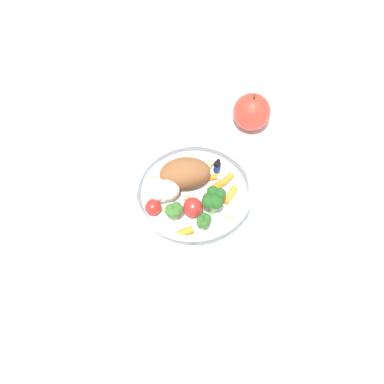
{
  "coord_description": "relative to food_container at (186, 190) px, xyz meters",
  "views": [
    {
      "loc": [
        -0.17,
        0.35,
        0.72
      ],
      "look_at": [
        0.01,
        -0.01,
        0.04
      ],
      "focal_mm": 44.26,
      "sensor_mm": 36.0,
      "label": 1
    }
  ],
  "objects": [
    {
      "name": "folded_napkin",
      "position": [
        0.0,
        0.24,
        -0.03
      ],
      "size": [
        0.15,
        0.16,
        0.01
      ],
      "primitive_type": "cube",
      "rotation": [
        0.0,
        0.0,
        0.34
      ],
      "color": "white",
      "rests_on": "ground_plane"
    },
    {
      "name": "ground_plane",
      "position": [
        -0.02,
        0.0,
        -0.03
      ],
      "size": [
        2.4,
        2.4,
        0.0
      ],
      "primitive_type": "plane",
      "color": "white"
    },
    {
      "name": "food_container",
      "position": [
        0.0,
        0.0,
        0.0
      ],
      "size": [
        0.2,
        0.2,
        0.07
      ],
      "color": "white",
      "rests_on": "ground_plane"
    },
    {
      "name": "loose_apple",
      "position": [
        -0.03,
        -0.21,
        0.0
      ],
      "size": [
        0.07,
        0.07,
        0.08
      ],
      "color": "#BC3828",
      "rests_on": "ground_plane"
    }
  ]
}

